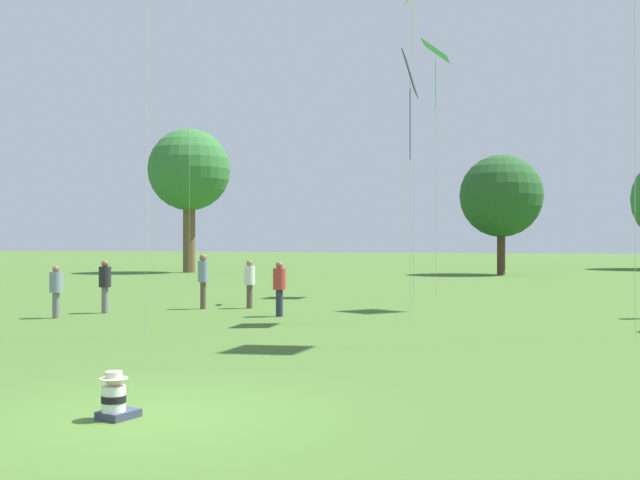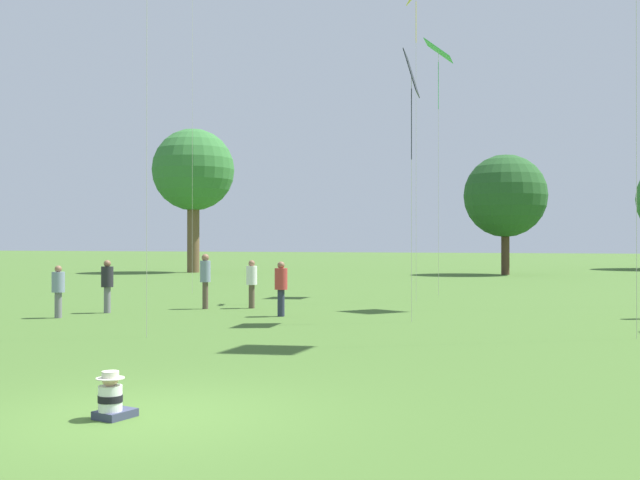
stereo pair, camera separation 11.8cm
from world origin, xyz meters
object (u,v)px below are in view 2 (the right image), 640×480
at_px(person_standing_3, 58,287).
at_px(kite_3, 411,78).
at_px(person_standing_0, 107,282).
at_px(distant_tree_0, 193,171).
at_px(person_standing_5, 281,284).
at_px(kite_6, 416,6).
at_px(seated_toddler, 112,398).
at_px(kite_1, 438,56).
at_px(distant_tree_1, 505,196).
at_px(person_standing_1, 205,276).
at_px(person_standing_2, 252,280).

bearing_deg(person_standing_3, kite_3, -96.13).
distance_m(person_standing_0, distant_tree_0, 32.19).
bearing_deg(person_standing_5, person_standing_3, 130.95).
bearing_deg(kite_6, seated_toddler, 23.06).
height_order(kite_3, kite_6, kite_6).
bearing_deg(kite_1, kite_3, -131.95).
bearing_deg(distant_tree_1, seated_toddler, -89.89).
distance_m(seated_toddler, kite_1, 24.72).
bearing_deg(person_standing_0, kite_3, -89.87).
relative_size(person_standing_1, person_standing_3, 1.19).
bearing_deg(kite_1, distant_tree_1, 40.01).
distance_m(seated_toddler, kite_3, 13.99).
height_order(person_standing_1, distant_tree_1, distant_tree_1).
bearing_deg(kite_3, kite_6, 49.37).
bearing_deg(person_standing_3, person_standing_0, -32.39).
distance_m(kite_6, distant_tree_1, 25.49).
distance_m(kite_1, distant_tree_1, 22.00).
bearing_deg(person_standing_1, person_standing_3, 100.55).
relative_size(kite_3, kite_6, 0.63).
bearing_deg(person_standing_2, kite_6, 135.11).
distance_m(person_standing_0, person_standing_5, 5.58).
distance_m(seated_toddler, kite_6, 22.19).
relative_size(person_standing_1, kite_6, 0.15).
distance_m(person_standing_5, kite_1, 13.82).
height_order(kite_3, distant_tree_1, distant_tree_1).
xyz_separation_m(seated_toddler, kite_3, (0.91, 12.37, 6.47)).
bearing_deg(person_standing_5, kite_3, -76.30).
xyz_separation_m(seated_toddler, person_standing_5, (-3.10, 12.58, 0.70)).
distance_m(person_standing_1, kite_6, 12.69).
relative_size(person_standing_5, kite_1, 0.16).
bearing_deg(person_standing_1, person_standing_2, -107.81).
bearing_deg(person_standing_2, kite_1, 148.87).
relative_size(kite_6, distant_tree_1, 1.44).
relative_size(person_standing_1, distant_tree_0, 0.17).
bearing_deg(person_standing_5, person_standing_1, 83.43).
xyz_separation_m(person_standing_5, distant_tree_0, (-18.87, 27.70, 6.47)).
relative_size(kite_1, distant_tree_0, 1.00).
bearing_deg(person_standing_3, distant_tree_1, -34.53).
height_order(person_standing_3, kite_6, kite_6).
bearing_deg(kite_3, person_standing_0, 131.41).
bearing_deg(distant_tree_0, person_standing_0, -64.95).
bearing_deg(person_standing_0, distant_tree_1, -18.49).
relative_size(seated_toddler, person_standing_2, 0.38).
bearing_deg(person_standing_2, distant_tree_1, 169.73).
bearing_deg(person_standing_0, person_standing_1, -47.10).
relative_size(person_standing_3, person_standing_5, 0.93).
xyz_separation_m(person_standing_0, kite_1, (8.21, 11.04, 8.94)).
bearing_deg(person_standing_0, person_standing_3, 163.76).
bearing_deg(kite_3, distant_tree_1, 39.26).
xyz_separation_m(person_standing_1, person_standing_5, (3.34, -1.44, -0.13)).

